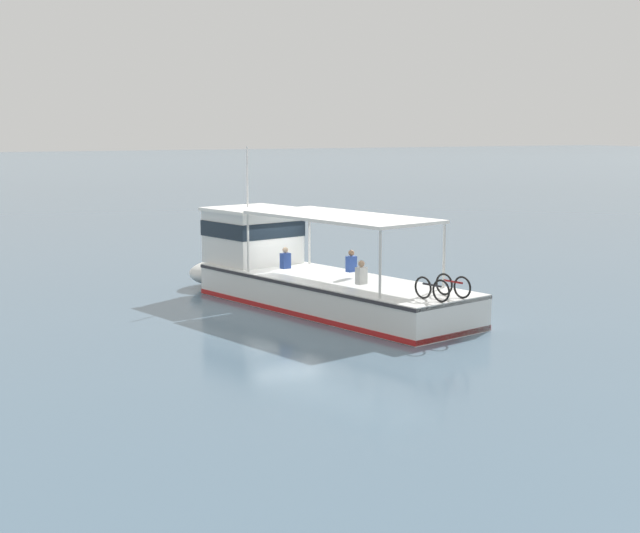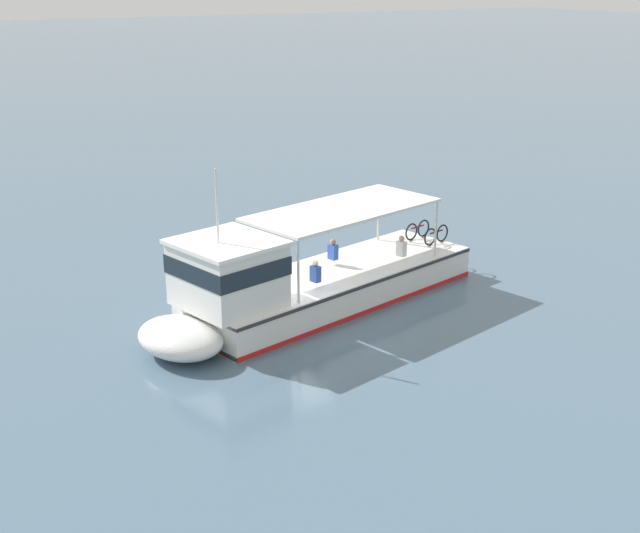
{
  "view_description": "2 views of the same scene",
  "coord_description": "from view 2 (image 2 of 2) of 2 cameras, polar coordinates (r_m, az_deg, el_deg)",
  "views": [
    {
      "loc": [
        -28.79,
        13.03,
        6.04
      ],
      "look_at": [
        -1.71,
        -0.64,
        1.4
      ],
      "focal_mm": 51.6,
      "sensor_mm": 36.0,
      "label": 1
    },
    {
      "loc": [
        11.59,
        22.11,
        10.51
      ],
      "look_at": [
        -1.71,
        -0.64,
        1.4
      ],
      "focal_mm": 47.52,
      "sensor_mm": 36.0,
      "label": 2
    }
  ],
  "objects": [
    {
      "name": "ground_plane",
      "position": [
        27.09,
        -2.44,
        -3.78
      ],
      "size": [
        400.0,
        400.0,
        0.0
      ],
      "primitive_type": "plane",
      "color": "slate"
    },
    {
      "name": "ferry_main",
      "position": [
        27.37,
        -1.54,
        -1.24
      ],
      "size": [
        13.07,
        5.96,
        5.32
      ],
      "color": "white",
      "rests_on": "ground"
    }
  ]
}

